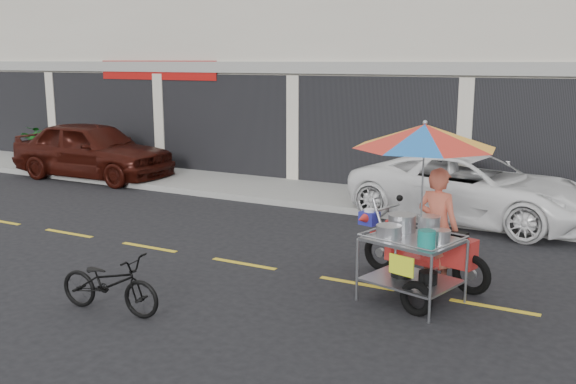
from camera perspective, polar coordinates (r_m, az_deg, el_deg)
The scene contains 9 objects.
ground at distance 9.77m, azimuth 6.15°, elevation -8.10°, with size 90.00×90.00×0.00m, color black.
sidewalk at distance 14.80m, azimuth 14.25°, elevation -1.26°, with size 45.00×3.00×0.15m, color gray.
centerline at distance 9.77m, azimuth 6.15°, elevation -8.08°, with size 42.00×0.10×0.01m, color gold.
maroon_sedan at distance 18.87m, azimuth -16.98°, elevation 3.60°, with size 1.92×4.78×1.63m, color black.
white_pickup at distance 13.78m, azimuth 16.09°, elevation 0.35°, with size 2.32×5.03×1.40m, color white.
plant_tall at distance 22.99m, azimuth -21.45°, elevation 4.24°, with size 0.90×0.78×1.00m, color #0C4C11.
plant_short at distance 21.65m, azimuth -21.48°, elevation 3.81°, with size 0.55×0.55×0.98m, color #0C4C11.
near_bicycle at distance 8.86m, azimuth -15.58°, elevation -7.82°, with size 0.53×1.53×0.80m, color black.
food_vendor_rig at distance 9.06m, azimuth 12.18°, elevation 0.54°, with size 2.49×2.43×2.52m.
Camera 1 is at (3.42, -8.54, 3.29)m, focal length 40.00 mm.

